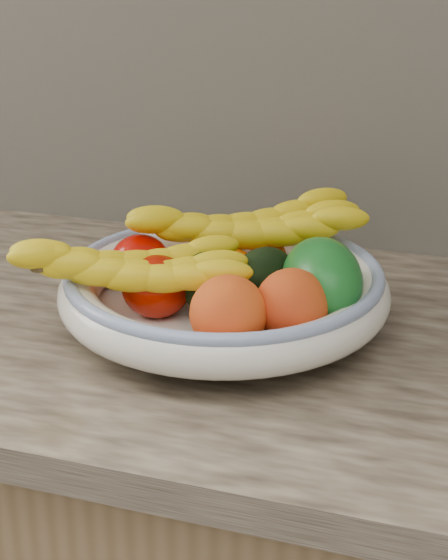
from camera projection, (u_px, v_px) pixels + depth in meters
fruit_bowl at (224, 289)px, 1.01m from camera, size 0.39×0.39×0.08m
clementine_back_left at (218, 253)px, 1.11m from camera, size 0.06×0.06×0.04m
clementine_back_right at (268, 256)px, 1.10m from camera, size 0.06×0.06×0.04m
clementine_back_mid at (233, 269)px, 1.06m from camera, size 0.07×0.07×0.05m
clementine_extra at (267, 270)px, 1.05m from camera, size 0.05×0.05×0.05m
tomato_left at (140, 261)px, 1.06m from camera, size 0.10×0.10×0.07m
tomato_near_left at (156, 286)px, 0.99m from camera, size 0.09×0.09×0.07m
avocado_center at (206, 280)px, 1.00m from camera, size 0.09×0.11×0.07m
avocado_right at (263, 275)px, 1.01m from camera, size 0.09×0.11×0.06m
green_mango at (322, 280)px, 0.97m from camera, size 0.16×0.17×0.12m
peach_front at (228, 313)px, 0.91m from camera, size 0.09×0.09×0.08m
peach_right at (292, 305)px, 0.92m from camera, size 0.09×0.09×0.08m
banana_bunch_back at (245, 234)px, 1.07m from camera, size 0.33×0.25×0.09m
banana_bunch_front at (131, 274)px, 0.97m from camera, size 0.30×0.23×0.08m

